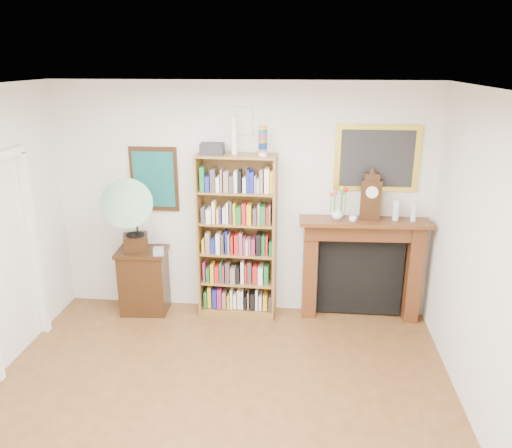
{
  "coord_description": "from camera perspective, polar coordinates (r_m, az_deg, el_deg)",
  "views": [
    {
      "loc": [
        0.75,
        -3.21,
        3.02
      ],
      "look_at": [
        0.27,
        1.6,
        1.42
      ],
      "focal_mm": 35.0,
      "sensor_mm": 36.0,
      "label": 1
    }
  ],
  "objects": [
    {
      "name": "bookshelf",
      "position": [
        5.89,
        -2.17,
        -0.51
      ],
      "size": [
        0.93,
        0.35,
        2.3
      ],
      "rotation": [
        0.0,
        0.0,
        -0.03
      ],
      "color": "brown",
      "rests_on": "floor"
    },
    {
      "name": "teal_poster",
      "position": [
        6.12,
        -11.56,
        5.05
      ],
      "size": [
        0.58,
        0.04,
        0.78
      ],
      "color": "black",
      "rests_on": "back_wall"
    },
    {
      "name": "small_picture",
      "position": [
        5.77,
        -1.79,
        11.69
      ],
      "size": [
        0.26,
        0.04,
        0.3
      ],
      "color": "white",
      "rests_on": "back_wall"
    },
    {
      "name": "cd_stack",
      "position": [
        6.02,
        -11.07,
        -3.07
      ],
      "size": [
        0.14,
        0.14,
        0.08
      ],
      "primitive_type": "cube",
      "rotation": [
        0.0,
        0.0,
        0.22
      ],
      "color": "#B0B0BD",
      "rests_on": "side_cabinet"
    },
    {
      "name": "bottle_right",
      "position": [
        5.92,
        17.59,
        1.24
      ],
      "size": [
        0.06,
        0.06,
        0.2
      ],
      "primitive_type": "cylinder",
      "color": "silver",
      "rests_on": "fireplace"
    },
    {
      "name": "teacup",
      "position": [
        5.74,
        11.01,
        0.56
      ],
      "size": [
        0.1,
        0.1,
        0.07
      ],
      "primitive_type": "imported",
      "rotation": [
        0.0,
        0.0,
        -0.18
      ],
      "color": "white",
      "rests_on": "fireplace"
    },
    {
      "name": "fireplace",
      "position": [
        6.08,
        11.98,
        -3.96
      ],
      "size": [
        1.51,
        0.41,
        1.27
      ],
      "rotation": [
        0.0,
        0.0,
        0.04
      ],
      "color": "#4C2411",
      "rests_on": "floor"
    },
    {
      "name": "gramophone",
      "position": [
        5.95,
        -14.38,
        1.47
      ],
      "size": [
        0.77,
        0.86,
        0.94
      ],
      "rotation": [
        0.0,
        0.0,
        0.33
      ],
      "color": "black",
      "rests_on": "side_cabinet"
    },
    {
      "name": "gilt_painting",
      "position": [
        5.84,
        13.64,
        7.29
      ],
      "size": [
        0.95,
        0.04,
        0.75
      ],
      "color": "gold",
      "rests_on": "back_wall"
    },
    {
      "name": "mantel_clock",
      "position": [
        5.81,
        13.0,
        2.98
      ],
      "size": [
        0.24,
        0.15,
        0.54
      ],
      "rotation": [
        0.0,
        0.0,
        -0.1
      ],
      "color": "black",
      "rests_on": "fireplace"
    },
    {
      "name": "side_cabinet",
      "position": [
        6.36,
        -12.66,
        -6.35
      ],
      "size": [
        0.63,
        0.47,
        0.82
      ],
      "primitive_type": "cube",
      "rotation": [
        0.0,
        0.0,
        0.07
      ],
      "color": "black",
      "rests_on": "floor"
    },
    {
      "name": "room",
      "position": [
        3.67,
        -6.68,
        -8.02
      ],
      "size": [
        4.51,
        5.01,
        2.81
      ],
      "color": "#56361A",
      "rests_on": "ground"
    },
    {
      "name": "flower_vase",
      "position": [
        5.8,
        9.29,
        1.25
      ],
      "size": [
        0.18,
        0.18,
        0.15
      ],
      "primitive_type": "imported",
      "rotation": [
        0.0,
        0.0,
        0.36
      ],
      "color": "white",
      "rests_on": "fireplace"
    },
    {
      "name": "door_casing",
      "position": [
        5.59,
        -26.57,
        -2.02
      ],
      "size": [
        0.08,
        1.02,
        2.17
      ],
      "color": "white",
      "rests_on": "left_wall"
    },
    {
      "name": "bottle_left",
      "position": [
        5.89,
        15.73,
        1.54
      ],
      "size": [
        0.07,
        0.07,
        0.24
      ],
      "primitive_type": "cylinder",
      "color": "silver",
      "rests_on": "fireplace"
    }
  ]
}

